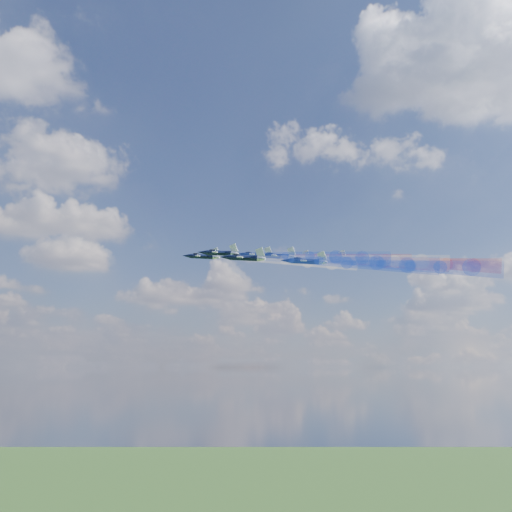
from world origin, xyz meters
TOP-DOWN VIEW (x-y plane):
  - jet_lead at (14.15, 7.12)m, footprint 15.92×16.39m
  - trail_lead at (30.37, -12.18)m, footprint 28.86×33.60m
  - jet_inner_left at (13.41, -6.41)m, footprint 15.92×16.39m
  - trail_inner_left at (29.63, -25.72)m, footprint 28.86×33.60m
  - jet_inner_right at (29.42, 3.31)m, footprint 15.92×16.39m
  - trail_inner_right at (45.64, -15.99)m, footprint 28.86×33.60m
  - jet_outer_left at (12.73, -22.40)m, footprint 15.92×16.39m
  - trail_outer_left at (28.95, -41.71)m, footprint 28.86×33.60m
  - jet_center_third at (29.02, -10.22)m, footprint 15.92×16.39m
  - trail_center_third at (45.25, -29.53)m, footprint 28.86×33.60m
  - jet_outer_right at (41.84, 1.90)m, footprint 15.92×16.39m
  - trail_outer_right at (58.07, -17.40)m, footprint 28.86×33.60m
  - jet_rear_left at (27.73, -26.58)m, footprint 15.92×16.39m
  - trail_rear_left at (43.96, -45.89)m, footprint 28.86×33.60m
  - jet_rear_right at (43.77, -13.45)m, footprint 15.92×16.39m
  - trail_rear_right at (59.99, -32.76)m, footprint 28.86×33.60m

SIDE VIEW (x-z plane):
  - trail_rear_left at x=43.96m, z-range 155.37..164.57m
  - trail_outer_left at x=28.95m, z-range 155.57..164.77m
  - jet_rear_left at x=27.73m, z-range 159.53..165.99m
  - jet_outer_left at x=12.73m, z-range 159.73..166.19m
  - trail_rear_right at x=59.99m, z-range 159.57..168.77m
  - trail_center_third at x=45.25m, z-range 159.62..168.82m
  - trail_inner_left at x=29.63m, z-range 159.68..168.89m
  - trail_lead at x=30.37m, z-range 161.13..170.33m
  - trail_outer_right at x=58.07m, z-range 162.13..171.33m
  - trail_inner_right at x=45.64m, z-range 162.29..171.49m
  - jet_rear_right at x=43.77m, z-range 163.73..170.19m
  - jet_center_third at x=29.02m, z-range 163.78..170.23m
  - jet_inner_left at x=13.41m, z-range 163.85..170.30m
  - jet_lead at x=14.15m, z-range 165.29..171.75m
  - jet_outer_right at x=41.84m, z-range 166.30..172.75m
  - jet_inner_right at x=29.42m, z-range 166.45..172.91m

